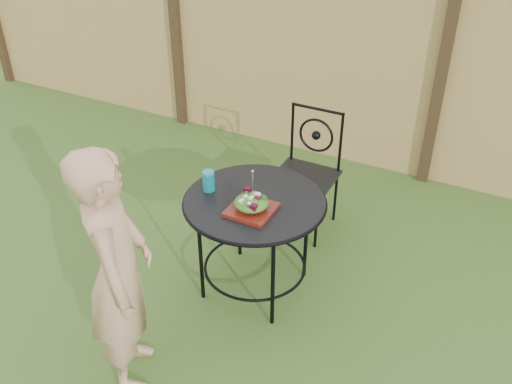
% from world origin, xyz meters
% --- Properties ---
extents(ground, '(60.00, 60.00, 0.00)m').
position_xyz_m(ground, '(0.00, 0.00, 0.00)').
color(ground, '#264315').
rests_on(ground, ground).
extents(fence, '(8.00, 0.12, 1.90)m').
position_xyz_m(fence, '(-0.00, 2.19, 0.95)').
color(fence, tan).
rests_on(fence, ground).
extents(patio_table, '(0.92, 0.92, 0.72)m').
position_xyz_m(patio_table, '(0.60, 0.19, 0.59)').
color(patio_table, black).
rests_on(patio_table, ground).
extents(patio_chair, '(0.46, 0.46, 0.95)m').
position_xyz_m(patio_chair, '(0.60, 1.04, 0.50)').
color(patio_chair, black).
rests_on(patio_chair, ground).
extents(diner, '(0.60, 0.65, 1.50)m').
position_xyz_m(diner, '(0.30, -0.79, 0.75)').
color(diner, tan).
rests_on(diner, ground).
extents(salad_plate, '(0.27, 0.27, 0.02)m').
position_xyz_m(salad_plate, '(0.64, 0.07, 0.74)').
color(salad_plate, '#4B0A0B').
rests_on(salad_plate, patio_table).
extents(salad, '(0.21, 0.21, 0.08)m').
position_xyz_m(salad, '(0.64, 0.07, 0.79)').
color(salad, '#235614').
rests_on(salad, salad_plate).
extents(fork, '(0.01, 0.01, 0.18)m').
position_xyz_m(fork, '(0.65, 0.07, 0.92)').
color(fork, silver).
rests_on(fork, salad).
extents(drinking_glass, '(0.08, 0.08, 0.14)m').
position_xyz_m(drinking_glass, '(0.28, 0.15, 0.79)').
color(drinking_glass, '#0B8188').
rests_on(drinking_glass, patio_table).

